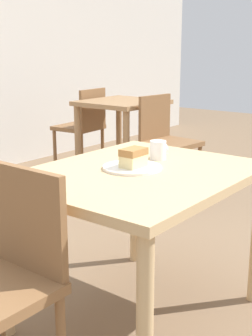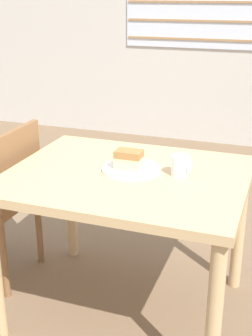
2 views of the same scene
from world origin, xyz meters
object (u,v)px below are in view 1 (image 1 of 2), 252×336
Objects in this scene: dining_table_far at (122,117)px; cake_slice at (133,158)px; chair_far_opposite at (83,125)px; dining_table_near at (139,191)px; chair_far_corner at (166,139)px; plate at (132,167)px; coffee_mug at (158,150)px.

dining_table_far is 2.35m from cake_slice.
dining_table_far is at bearing 81.31° from chair_far_opposite.
chair_far_opposite reaches higher than cake_slice.
chair_far_opposite is at bearing 47.84° from cake_slice.
dining_table_near is at bearing -139.74° from dining_table_far.
chair_far_opposite is (0.04, 0.54, -0.13)m from dining_table_far.
plate is at bearing -145.44° from chair_far_corner.
chair_far_corner reaches higher than dining_table_far.
dining_table_far is 8.43× the size of coffee_mug.
dining_table_far is at bearing 40.26° from dining_table_near.
plate is 2.92× the size of coffee_mug.
dining_table_far is 2.89× the size of plate.
coffee_mug is at bearing 46.72° from chair_far_opposite.
chair_far_opposite reaches higher than dining_table_near.
coffee_mug is at bearing 3.12° from plate.
dining_table_near is 3.95× the size of plate.
coffee_mug is at bearing 13.29° from dining_table_near.
plate is at bearing -176.88° from coffee_mug.
plate reaches higher than dining_table_near.
dining_table_near is 2.77m from chair_far_opposite.
plate is (-1.80, -1.49, 0.12)m from dining_table_far.
plate is (-1.84, -2.03, 0.25)m from chair_far_opposite.
chair_far_corner is at bearing 79.41° from chair_far_opposite.
chair_far_opposite is (1.84, 2.07, -0.15)m from dining_table_near.
coffee_mug reaches higher than dining_table_far.
chair_far_opposite is at bearing 51.34° from coffee_mug.
chair_far_corner is at bearing 28.92° from cake_slice.
cake_slice is at bearing 43.23° from chair_far_opposite.
chair_far_opposite reaches higher than dining_table_far.
chair_far_corner is 9.31× the size of coffee_mug.
plate is (0.00, 0.04, 0.10)m from dining_table_near.
cake_slice reaches higher than dining_table_near.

